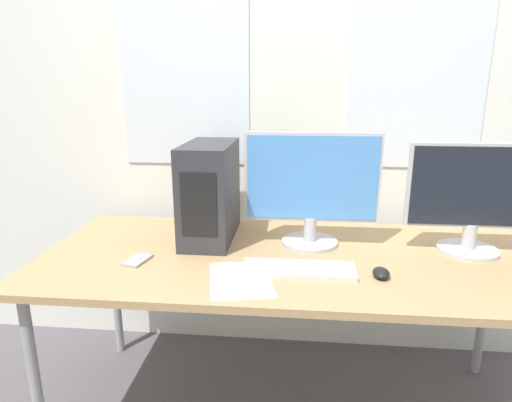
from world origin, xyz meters
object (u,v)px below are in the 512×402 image
object	(u,v)px
monitor_main	(312,187)
monitor_right_near	(475,197)
mouse	(381,273)
pc_tower	(210,191)
cell_phone	(138,260)
keyboard	(299,269)

from	to	relation	value
monitor_main	monitor_right_near	distance (m)	0.64
monitor_right_near	mouse	size ratio (longest dim) A/B	6.37
monitor_right_near	pc_tower	bearing A→B (deg)	176.23
pc_tower	mouse	size ratio (longest dim) A/B	5.27
monitor_right_near	cell_phone	size ratio (longest dim) A/B	3.91
monitor_right_near	keyboard	world-z (taller)	monitor_right_near
pc_tower	cell_phone	distance (m)	0.43
monitor_main	cell_phone	xyz separation A→B (m)	(-0.66, -0.25, -0.24)
cell_phone	monitor_main	bearing A→B (deg)	33.39
pc_tower	keyboard	size ratio (longest dim) A/B	1.07
cell_phone	pc_tower	bearing A→B (deg)	65.03
monitor_main	keyboard	xyz separation A→B (m)	(-0.05, -0.29, -0.24)
keyboard	cell_phone	world-z (taller)	keyboard
pc_tower	keyboard	distance (m)	0.55
monitor_main	mouse	distance (m)	0.45
cell_phone	keyboard	bearing A→B (deg)	9.03
pc_tower	monitor_right_near	xyz separation A→B (m)	(1.07, -0.07, 0.02)
keyboard	mouse	xyz separation A→B (m)	(0.29, -0.02, 0.01)
monitor_main	cell_phone	world-z (taller)	monitor_main
cell_phone	mouse	bearing A→B (deg)	9.21
pc_tower	monitor_main	size ratio (longest dim) A/B	0.79
monitor_main	monitor_right_near	bearing A→B (deg)	-2.29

